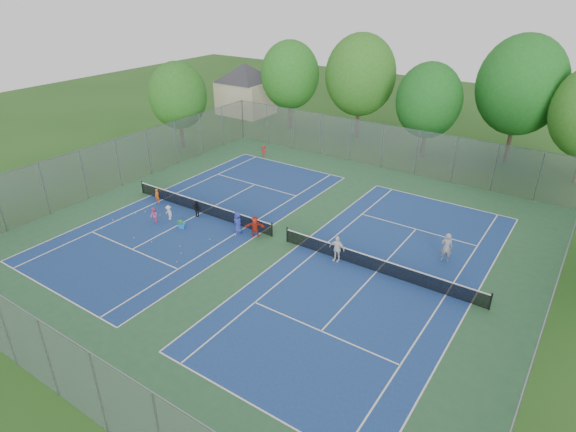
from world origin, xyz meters
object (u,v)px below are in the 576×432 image
object	(u,v)px
net_left	(201,207)
instructor	(446,247)
ball_crate	(182,226)
net_right	(377,265)
ball_hopper	(180,224)

from	to	relation	value
net_left	instructor	xyz separation A→B (m)	(16.90, 3.47, 0.50)
net_left	ball_crate	xyz separation A→B (m)	(0.55, -2.50, -0.29)
ball_crate	net_left	bearing A→B (deg)	102.32
net_right	ball_hopper	size ratio (longest dim) A/B	23.39
net_left	ball_hopper	world-z (taller)	net_left
net_left	ball_crate	distance (m)	2.57
net_left	ball_crate	size ratio (longest dim) A/B	32.76
net_right	ball_hopper	bearing A→B (deg)	-169.34
ball_crate	instructor	size ratio (longest dim) A/B	0.21
net_left	ball_hopper	xyz separation A→B (m)	(0.43, -2.55, -0.18)
net_left	instructor	world-z (taller)	instructor
ball_crate	instructor	xyz separation A→B (m)	(16.36, 5.96, 0.79)
net_right	ball_crate	distance (m)	13.69
net_left	net_right	bearing A→B (deg)	0.00
ball_crate	instructor	distance (m)	17.43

